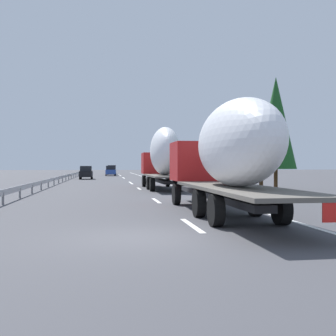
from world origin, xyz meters
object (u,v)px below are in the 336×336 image
Objects in this scene: truck_lead at (163,156)px; car_blue_sedan at (111,171)px; truck_trailing at (226,153)px; road_sign at (173,164)px; car_yellow_coupe at (110,170)px; car_white_van at (112,170)px; car_black_suv at (86,173)px.

truck_lead is 45.35m from car_blue_sedan.
truck_trailing is 31.94m from road_sign.
car_yellow_coupe is 10.80m from car_white_van.
car_white_van is 0.94× the size of car_blue_sedan.
truck_trailing is 4.66× the size of road_sign.
car_white_van is 1.40× the size of road_sign.
car_black_suv is (44.38, 7.31, -1.49)m from truck_trailing.
truck_lead reaches higher than car_black_suv.
car_white_van reaches higher than car_blue_sedan.
car_yellow_coupe is at bearing -0.26° from car_blue_sedan.
car_yellow_coupe is at bearing -5.68° from car_black_suv.
truck_trailing reaches higher than car_black_suv.
car_blue_sedan is at bearing 12.24° from road_sign.
truck_lead is 14.38m from road_sign.
truck_trailing reaches higher than car_blue_sedan.
truck_lead is at bearing -164.65° from car_black_suv.
car_black_suv is at bearing 9.35° from truck_trailing.
car_white_van reaches higher than car_black_suv.
car_blue_sedan is (45.17, 3.66, -1.75)m from truck_lead.
car_black_suv is at bearing 171.53° from car_white_van.
truck_trailing reaches higher than road_sign.
truck_lead is 4.14× the size of road_sign.
car_black_suv is 37.78m from car_yellow_coupe.
truck_lead is at bearing 167.54° from road_sign.
truck_trailing is at bearing -177.33° from car_white_van.
truck_lead reaches higher than car_blue_sedan.
car_white_van is at bearing 3.56° from truck_lead.
road_sign reaches higher than car_yellow_coupe.
car_yellow_coupe is 19.05m from car_blue_sedan.
car_yellow_coupe is 50.64m from road_sign.
car_yellow_coupe is (64.21, 3.57, -1.80)m from truck_lead.
road_sign is (14.02, -3.10, -0.63)m from truck_lead.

